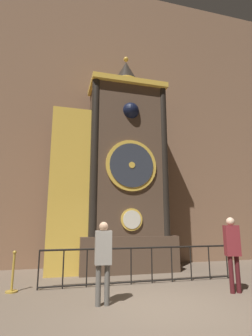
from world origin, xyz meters
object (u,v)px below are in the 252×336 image
object	(u,v)px
visitor_near	(103,254)
visitor_far	(232,247)
stanchion_post	(12,279)
clock_tower	(114,174)

from	to	relation	value
visitor_near	visitor_far	bearing A→B (deg)	6.60
visitor_near	stanchion_post	xyz separation A→B (m)	(-1.92, 1.59, -0.68)
visitor_near	visitor_far	xyz separation A→B (m)	(3.22, 0.14, 0.07)
clock_tower	visitor_far	xyz separation A→B (m)	(2.21, -3.52, -2.32)
clock_tower	visitor_far	size ratio (longest dim) A/B	4.72
clock_tower	stanchion_post	xyz separation A→B (m)	(-2.94, -2.07, -3.07)
clock_tower	stanchion_post	distance (m)	4.73
visitor_near	stanchion_post	distance (m)	2.58
visitor_far	stanchion_post	xyz separation A→B (m)	(-5.14, 1.45, -0.75)
clock_tower	visitor_far	world-z (taller)	clock_tower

